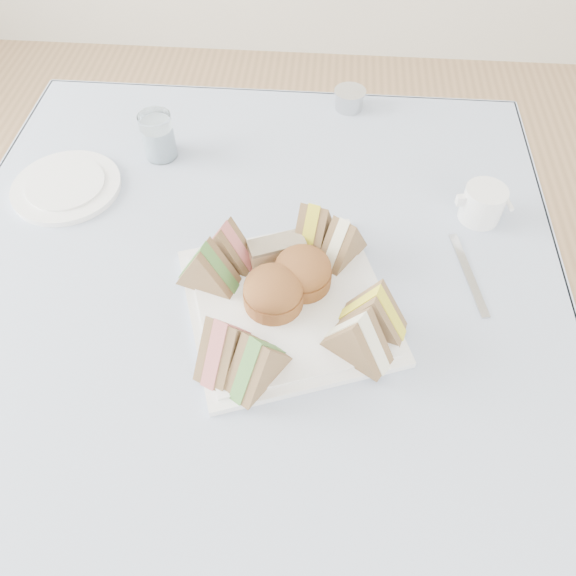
# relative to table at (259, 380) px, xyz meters

# --- Properties ---
(floor) EXTENTS (4.00, 4.00, 0.00)m
(floor) POSITION_rel_table_xyz_m (0.00, 0.00, -0.37)
(floor) COLOR #9E7751
(floor) RESTS_ON ground
(table) EXTENTS (0.90, 0.90, 0.74)m
(table) POSITION_rel_table_xyz_m (0.00, 0.00, 0.00)
(table) COLOR brown
(table) RESTS_ON floor
(tablecloth) EXTENTS (1.02, 1.02, 0.01)m
(tablecloth) POSITION_rel_table_xyz_m (0.00, 0.00, 0.37)
(tablecloth) COLOR #ABB7E3
(tablecloth) RESTS_ON table
(serving_plate) EXTENTS (0.38, 0.38, 0.01)m
(serving_plate) POSITION_rel_table_xyz_m (0.07, -0.07, 0.38)
(serving_plate) COLOR white
(serving_plate) RESTS_ON tablecloth
(sandwich_fl_a) EXTENTS (0.09, 0.11, 0.09)m
(sandwich_fl_a) POSITION_rel_table_xyz_m (-0.01, -0.18, 0.43)
(sandwich_fl_a) COLOR #A1845C
(sandwich_fl_a) RESTS_ON serving_plate
(sandwich_fl_b) EXTENTS (0.09, 0.11, 0.09)m
(sandwich_fl_b) POSITION_rel_table_xyz_m (0.04, -0.20, 0.43)
(sandwich_fl_b) COLOR #A1845C
(sandwich_fl_b) RESTS_ON serving_plate
(sandwich_fr_a) EXTENTS (0.11, 0.07, 0.09)m
(sandwich_fr_a) POSITION_rel_table_xyz_m (0.19, -0.10, 0.43)
(sandwich_fr_a) COLOR #A1845C
(sandwich_fr_a) RESTS_ON serving_plate
(sandwich_fr_b) EXTENTS (0.11, 0.09, 0.09)m
(sandwich_fr_b) POSITION_rel_table_xyz_m (0.17, -0.15, 0.43)
(sandwich_fr_b) COLOR #A1845C
(sandwich_fr_b) RESTS_ON serving_plate
(sandwich_bl_a) EXTENTS (0.11, 0.07, 0.09)m
(sandwich_bl_a) POSITION_rel_table_xyz_m (-0.06, -0.04, 0.43)
(sandwich_bl_a) COLOR #A1845C
(sandwich_bl_a) RESTS_ON serving_plate
(sandwich_bl_b) EXTENTS (0.10, 0.07, 0.08)m
(sandwich_bl_b) POSITION_rel_table_xyz_m (-0.04, 0.01, 0.43)
(sandwich_bl_b) COLOR #A1845C
(sandwich_bl_b) RESTS_ON serving_plate
(sandwich_br_a) EXTENTS (0.09, 0.10, 0.08)m
(sandwich_br_a) POSITION_rel_table_xyz_m (0.15, 0.03, 0.43)
(sandwich_br_a) COLOR #A1845C
(sandwich_br_a) RESTS_ON serving_plate
(sandwich_br_b) EXTENTS (0.07, 0.11, 0.09)m
(sandwich_br_b) POSITION_rel_table_xyz_m (0.10, 0.05, 0.43)
(sandwich_br_b) COLOR #A1845C
(sandwich_br_b) RESTS_ON serving_plate
(scone_left) EXTENTS (0.12, 0.12, 0.06)m
(scone_left) POSITION_rel_table_xyz_m (0.05, -0.08, 0.42)
(scone_left) COLOR brown
(scone_left) RESTS_ON serving_plate
(scone_right) EXTENTS (0.13, 0.13, 0.06)m
(scone_right) POSITION_rel_table_xyz_m (0.09, -0.03, 0.42)
(scone_right) COLOR brown
(scone_right) RESTS_ON serving_plate
(pastry_slice) EXTENTS (0.10, 0.07, 0.04)m
(pastry_slice) POSITION_rel_table_xyz_m (0.04, 0.01, 0.41)
(pastry_slice) COLOR tan
(pastry_slice) RESTS_ON serving_plate
(side_plate) EXTENTS (0.22, 0.22, 0.01)m
(side_plate) POSITION_rel_table_xyz_m (-0.36, 0.16, 0.38)
(side_plate) COLOR white
(side_plate) RESTS_ON tablecloth
(water_glass) EXTENTS (0.07, 0.07, 0.09)m
(water_glass) POSITION_rel_table_xyz_m (-0.21, 0.27, 0.42)
(water_glass) COLOR white
(water_glass) RESTS_ON tablecloth
(tea_strainer) EXTENTS (0.09, 0.09, 0.04)m
(tea_strainer) POSITION_rel_table_xyz_m (0.15, 0.46, 0.39)
(tea_strainer) COLOR #B8B8B8
(tea_strainer) RESTS_ON tablecloth
(knife) EXTENTS (0.05, 0.17, 0.00)m
(knife) POSITION_rel_table_xyz_m (0.35, 0.02, 0.38)
(knife) COLOR #B8B8B8
(knife) RESTS_ON tablecloth
(fork) EXTENTS (0.06, 0.16, 0.00)m
(fork) POSITION_rel_table_xyz_m (0.19, -0.05, 0.38)
(fork) COLOR #B8B8B8
(fork) RESTS_ON tablecloth
(creamer_jug) EXTENTS (0.08, 0.08, 0.06)m
(creamer_jug) POSITION_rel_table_xyz_m (0.39, 0.15, 0.41)
(creamer_jug) COLOR white
(creamer_jug) RESTS_ON tablecloth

